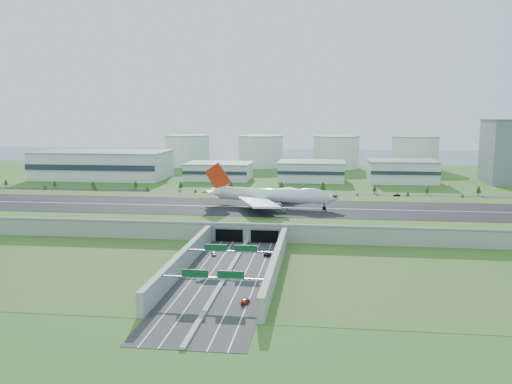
# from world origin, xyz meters

# --- Properties ---
(ground) EXTENTS (1200.00, 1200.00, 0.00)m
(ground) POSITION_xyz_m (0.00, 0.00, 0.00)
(ground) COLOR #3B591B
(ground) RESTS_ON ground
(airfield_deck) EXTENTS (520.00, 100.00, 9.20)m
(airfield_deck) POSITION_xyz_m (0.00, -0.09, 4.12)
(airfield_deck) COLOR gray
(airfield_deck) RESTS_ON ground
(underpass_road) EXTENTS (38.80, 120.40, 8.00)m
(underpass_road) POSITION_xyz_m (0.00, -99.42, 3.43)
(underpass_road) COLOR #28282B
(underpass_road) RESTS_ON ground
(sign_gantry_near) EXTENTS (38.70, 0.70, 9.80)m
(sign_gantry_near) POSITION_xyz_m (0.00, -95.04, 6.95)
(sign_gantry_near) COLOR gray
(sign_gantry_near) RESTS_ON ground
(sign_gantry_far) EXTENTS (38.70, 0.70, 9.80)m
(sign_gantry_far) POSITION_xyz_m (0.00, -130.04, 6.95)
(sign_gantry_far) COLOR gray
(sign_gantry_far) RESTS_ON ground
(north_expressway) EXTENTS (560.00, 36.00, 0.12)m
(north_expressway) POSITION_xyz_m (0.00, 95.00, 0.06)
(north_expressway) COLOR #28282B
(north_expressway) RESTS_ON ground
(tree_row) EXTENTS (502.61, 48.72, 8.44)m
(tree_row) POSITION_xyz_m (11.61, 93.27, 4.63)
(tree_row) COLOR #3D2819
(tree_row) RESTS_ON ground
(hangar_west) EXTENTS (120.00, 60.00, 25.00)m
(hangar_west) POSITION_xyz_m (-170.00, 185.00, 12.50)
(hangar_west) COLOR silver
(hangar_west) RESTS_ON ground
(hangar_mid_a) EXTENTS (58.00, 42.00, 15.00)m
(hangar_mid_a) POSITION_xyz_m (-60.00, 190.00, 7.50)
(hangar_mid_a) COLOR silver
(hangar_mid_a) RESTS_ON ground
(hangar_mid_b) EXTENTS (58.00, 42.00, 17.00)m
(hangar_mid_b) POSITION_xyz_m (25.00, 190.00, 8.50)
(hangar_mid_b) COLOR silver
(hangar_mid_b) RESTS_ON ground
(hangar_mid_c) EXTENTS (58.00, 42.00, 19.00)m
(hangar_mid_c) POSITION_xyz_m (105.00, 190.00, 9.50)
(hangar_mid_c) COLOR silver
(hangar_mid_c) RESTS_ON ground
(fuel_tank_a) EXTENTS (50.00, 50.00, 35.00)m
(fuel_tank_a) POSITION_xyz_m (-120.00, 310.00, 17.50)
(fuel_tank_a) COLOR white
(fuel_tank_a) RESTS_ON ground
(fuel_tank_b) EXTENTS (50.00, 50.00, 35.00)m
(fuel_tank_b) POSITION_xyz_m (-35.00, 310.00, 17.50)
(fuel_tank_b) COLOR white
(fuel_tank_b) RESTS_ON ground
(fuel_tank_c) EXTENTS (50.00, 50.00, 35.00)m
(fuel_tank_c) POSITION_xyz_m (50.00, 310.00, 17.50)
(fuel_tank_c) COLOR white
(fuel_tank_c) RESTS_ON ground
(fuel_tank_d) EXTENTS (50.00, 50.00, 35.00)m
(fuel_tank_d) POSITION_xyz_m (135.00, 310.00, 17.50)
(fuel_tank_d) COLOR white
(fuel_tank_d) RESTS_ON ground
(bay_water) EXTENTS (1200.00, 260.00, 0.06)m
(bay_water) POSITION_xyz_m (0.00, 480.00, 0.03)
(bay_water) COLOR #354A65
(bay_water) RESTS_ON ground
(boeing_747) EXTENTS (79.69, 74.69, 24.83)m
(boeing_747) POSITION_xyz_m (6.82, 2.35, 14.99)
(boeing_747) COLOR white
(boeing_747) RESTS_ON airfield_deck
(car_0) EXTENTS (3.22, 4.66, 1.47)m
(car_0) POSITION_xyz_m (-10.82, -75.98, 0.86)
(car_0) COLOR #AAABAF
(car_0) RESTS_ON ground
(car_1) EXTENTS (2.75, 4.35, 1.35)m
(car_1) POSITION_xyz_m (-8.58, -111.58, 0.80)
(car_1) COLOR white
(car_1) RESTS_ON ground
(car_2) EXTENTS (3.14, 6.00, 1.61)m
(car_2) POSITION_xyz_m (12.38, -73.27, 0.93)
(car_2) COLOR #0D0F41
(car_2) RESTS_ON ground
(car_3) EXTENTS (2.79, 5.42, 1.50)m
(car_3) POSITION_xyz_m (11.26, -133.30, 0.87)
(car_3) COLOR #B52D10
(car_3) RESTS_ON ground
(car_4) EXTENTS (4.19, 1.82, 1.41)m
(car_4) POSITION_xyz_m (-119.57, 87.32, 0.82)
(car_4) COLOR slate
(car_4) RESTS_ON ground
(car_5) EXTENTS (5.37, 3.14, 1.67)m
(car_5) POSITION_xyz_m (89.86, 103.98, 0.96)
(car_5) COLOR black
(car_5) RESTS_ON ground
(car_7) EXTENTS (6.27, 3.50, 1.72)m
(car_7) POSITION_xyz_m (-54.01, 104.33, 0.98)
(car_7) COLOR white
(car_7) RESTS_ON ground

